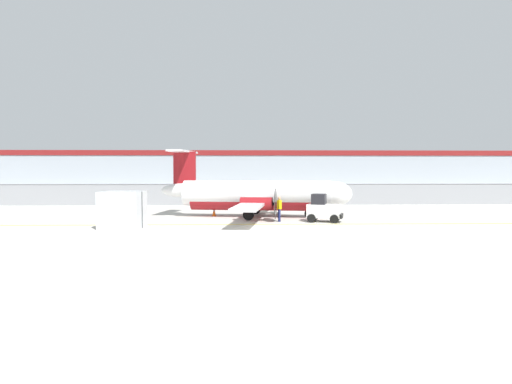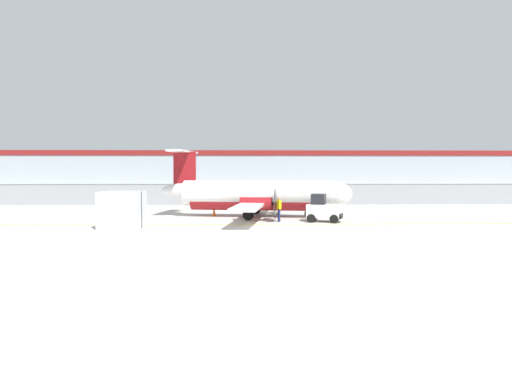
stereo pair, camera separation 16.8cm
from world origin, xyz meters
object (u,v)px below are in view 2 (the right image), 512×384
object	(u,v)px
cargo_container	(122,210)
parked_car_1	(180,193)
parked_car_6	(390,191)
ground_crew_worker	(279,208)
baggage_tug	(323,209)
traffic_cone_near_right	(252,213)
parked_car_3	(261,191)
parked_car_2	(226,191)
parked_car_4	(311,191)
traffic_cone_near_left	(214,212)
commuter_airplane	(260,195)
parked_car_5	(326,189)
parked_car_0	(136,193)

from	to	relation	value
cargo_container	parked_car_1	size ratio (longest dim) A/B	0.62
parked_car_6	ground_crew_worker	bearing A→B (deg)	-126.06
baggage_tug	traffic_cone_near_right	size ratio (longest dim) A/B	4.00
ground_crew_worker	cargo_container	world-z (taller)	cargo_container
parked_car_1	parked_car_3	world-z (taller)	same
parked_car_2	parked_car_4	xyz separation A→B (m)	(10.20, -0.08, 0.00)
traffic_cone_near_left	parked_car_6	xyz separation A→B (m)	(19.99, 20.43, 0.58)
ground_crew_worker	baggage_tug	bearing A→B (deg)	-5.11
parked_car_1	traffic_cone_near_right	bearing A→B (deg)	-65.21
ground_crew_worker	parked_car_3	xyz separation A→B (m)	(-0.15, 26.20, -0.06)
baggage_tug	parked_car_6	size ratio (longest dim) A/B	0.60
baggage_tug	cargo_container	xyz separation A→B (m)	(-12.59, -2.85, 0.24)
ground_crew_worker	parked_car_4	world-z (taller)	same
parked_car_1	parked_car_4	bearing A→B (deg)	15.48
baggage_tug	traffic_cone_near_right	bearing A→B (deg)	166.11
commuter_airplane	parked_car_3	xyz separation A→B (m)	(1.03, 23.18, -0.71)
parked_car_1	cargo_container	bearing A→B (deg)	-89.52
ground_crew_worker	traffic_cone_near_left	distance (m)	5.97
traffic_cone_near_left	parked_car_1	size ratio (longest dim) A/B	0.15
parked_car_5	parked_car_6	world-z (taller)	same
parked_car_3	parked_car_5	size ratio (longest dim) A/B	0.99
traffic_cone_near_right	parked_car_0	xyz separation A→B (m)	(-12.63, 18.40, 0.58)
cargo_container	parked_car_0	world-z (taller)	cargo_container
parked_car_0	parked_car_5	distance (m)	25.65
commuter_airplane	parked_car_6	bearing A→B (deg)	60.53
parked_car_0	parked_car_2	xyz separation A→B (m)	(10.00, 2.94, 0.00)
parked_car_1	parked_car_6	size ratio (longest dim) A/B	0.98
traffic_cone_near_right	baggage_tug	bearing A→B (deg)	-32.37
parked_car_0	parked_car_5	world-z (taller)	same
parked_car_3	parked_car_5	bearing A→B (deg)	31.27
parked_car_0	parked_car_6	world-z (taller)	same
parked_car_0	parked_car_1	distance (m)	5.11
parked_car_0	traffic_cone_near_left	bearing A→B (deg)	-66.16
ground_crew_worker	traffic_cone_near_right	distance (m)	3.32
baggage_tug	traffic_cone_near_left	world-z (taller)	baggage_tug
traffic_cone_near_left	parked_car_6	world-z (taller)	parked_car_6
parked_car_1	parked_car_2	distance (m)	6.38
parked_car_5	parked_car_6	size ratio (longest dim) A/B	0.99
parked_car_3	parked_car_4	size ratio (longest dim) A/B	0.98
cargo_container	parked_car_4	world-z (taller)	cargo_container
cargo_container	traffic_cone_near_left	world-z (taller)	cargo_container
ground_crew_worker	cargo_container	size ratio (longest dim) A/B	0.65
parked_car_3	parked_car_4	world-z (taller)	same
traffic_cone_near_right	parked_car_4	size ratio (longest dim) A/B	0.15
cargo_container	parked_car_2	xyz separation A→B (m)	(5.24, 27.19, -0.21)
parked_car_0	parked_car_4	world-z (taller)	same
traffic_cone_near_right	traffic_cone_near_left	bearing A→B (deg)	159.88
parked_car_4	parked_car_5	distance (m)	8.33
ground_crew_worker	parked_car_5	world-z (taller)	same
parked_car_4	cargo_container	bearing A→B (deg)	-122.65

